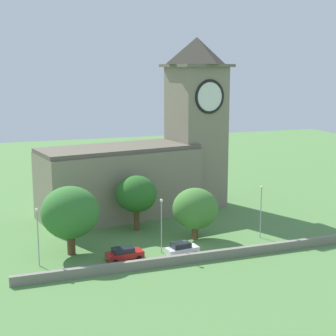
% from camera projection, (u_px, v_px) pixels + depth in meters
% --- Properties ---
extents(ground_plane, '(200.00, 200.00, 0.00)m').
position_uv_depth(ground_plane, '(154.00, 217.00, 86.00)').
color(ground_plane, '#517F42').
extents(church, '(33.80, 15.52, 29.35)m').
position_uv_depth(church, '(151.00, 157.00, 88.10)').
color(church, gray).
rests_on(church, ground).
extents(quay_barrier, '(48.21, 0.70, 1.15)m').
position_uv_depth(quay_barrier, '(206.00, 256.00, 66.48)').
color(quay_barrier, gray).
rests_on(quay_barrier, ground).
extents(car_red, '(4.86, 2.62, 1.63)m').
position_uv_depth(car_red, '(124.00, 253.00, 66.66)').
color(car_red, red).
rests_on(car_red, ground).
extents(car_white, '(4.46, 2.55, 1.85)m').
position_uv_depth(car_white, '(182.00, 249.00, 67.96)').
color(car_white, silver).
rests_on(car_white, ground).
extents(streetlamp_west_end, '(0.44, 0.44, 7.39)m').
position_uv_depth(streetlamp_west_end, '(38.00, 228.00, 63.84)').
color(streetlamp_west_end, '#9EA0A5').
rests_on(streetlamp_west_end, ground).
extents(streetlamp_west_mid, '(0.44, 0.44, 7.37)m').
position_uv_depth(streetlamp_west_mid, '(161.00, 217.00, 68.45)').
color(streetlamp_west_mid, '#9EA0A5').
rests_on(streetlamp_west_mid, ground).
extents(streetlamp_central, '(0.44, 0.44, 7.69)m').
position_uv_depth(streetlamp_central, '(261.00, 204.00, 74.59)').
color(streetlamp_central, '#9EA0A5').
rests_on(streetlamp_central, ground).
extents(tree_riverside_east, '(6.49, 6.49, 7.47)m').
position_uv_depth(tree_riverside_east, '(195.00, 209.00, 73.98)').
color(tree_riverside_east, brown).
rests_on(tree_riverside_east, ground).
extents(tree_churchyard, '(7.58, 7.58, 9.11)m').
position_uv_depth(tree_churchyard, '(70.00, 213.00, 67.78)').
color(tree_churchyard, brown).
rests_on(tree_churchyard, ground).
extents(tree_riverside_west, '(6.13, 6.13, 8.40)m').
position_uv_depth(tree_riverside_west, '(136.00, 194.00, 78.00)').
color(tree_riverside_west, brown).
rests_on(tree_riverside_west, ground).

